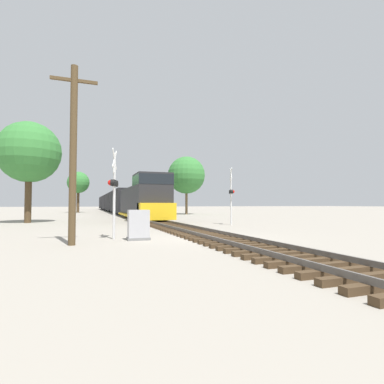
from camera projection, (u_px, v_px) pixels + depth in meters
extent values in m
plane|color=gray|center=(208.00, 238.00, 14.46)|extent=(400.00, 400.00, 0.00)
cube|color=#42301E|center=(368.00, 278.00, 6.27)|extent=(2.60, 0.22, 0.16)
cube|color=#42301E|center=(344.00, 271.00, 6.83)|extent=(2.60, 0.22, 0.16)
cube|color=#42301E|center=(325.00, 266.00, 7.40)|extent=(2.60, 0.22, 0.16)
cube|color=#42301E|center=(308.00, 262.00, 7.96)|extent=(2.60, 0.22, 0.16)
cube|color=#42301E|center=(293.00, 258.00, 8.53)|extent=(2.60, 0.22, 0.16)
cube|color=#42301E|center=(280.00, 255.00, 9.09)|extent=(2.60, 0.22, 0.16)
cube|color=#42301E|center=(269.00, 252.00, 9.66)|extent=(2.60, 0.22, 0.16)
cube|color=#42301E|center=(259.00, 249.00, 10.22)|extent=(2.60, 0.22, 0.16)
cube|color=#42301E|center=(250.00, 247.00, 10.79)|extent=(2.60, 0.22, 0.16)
cube|color=#42301E|center=(242.00, 245.00, 11.35)|extent=(2.60, 0.22, 0.16)
cube|color=#42301E|center=(234.00, 243.00, 11.92)|extent=(2.60, 0.22, 0.16)
cube|color=#42301E|center=(227.00, 241.00, 12.48)|extent=(2.60, 0.22, 0.16)
cube|color=#42301E|center=(221.00, 239.00, 13.05)|extent=(2.60, 0.22, 0.16)
cube|color=#42301E|center=(216.00, 238.00, 13.61)|extent=(2.60, 0.22, 0.16)
cube|color=#42301E|center=(211.00, 237.00, 14.18)|extent=(2.60, 0.22, 0.16)
cube|color=#42301E|center=(206.00, 235.00, 14.74)|extent=(2.60, 0.22, 0.16)
cube|color=#42301E|center=(201.00, 234.00, 15.31)|extent=(2.60, 0.22, 0.16)
cube|color=#42301E|center=(197.00, 233.00, 15.87)|extent=(2.60, 0.22, 0.16)
cube|color=#42301E|center=(193.00, 232.00, 16.44)|extent=(2.60, 0.22, 0.16)
cube|color=#42301E|center=(190.00, 231.00, 17.00)|extent=(2.60, 0.22, 0.16)
cube|color=#42301E|center=(187.00, 230.00, 17.57)|extent=(2.60, 0.22, 0.16)
cube|color=#42301E|center=(183.00, 230.00, 18.13)|extent=(2.60, 0.22, 0.16)
cube|color=#42301E|center=(181.00, 229.00, 18.70)|extent=(2.60, 0.22, 0.16)
cube|color=#42301E|center=(178.00, 228.00, 19.26)|extent=(2.60, 0.22, 0.16)
cube|color=#42301E|center=(175.00, 227.00, 19.83)|extent=(2.60, 0.22, 0.16)
cube|color=#42301E|center=(173.00, 227.00, 20.40)|extent=(2.60, 0.22, 0.16)
cube|color=#42301E|center=(170.00, 226.00, 20.96)|extent=(2.60, 0.22, 0.16)
cube|color=#42301E|center=(168.00, 226.00, 21.53)|extent=(2.60, 0.22, 0.16)
cube|color=#42301E|center=(166.00, 225.00, 22.09)|extent=(2.60, 0.22, 0.16)
cube|color=#42301E|center=(164.00, 225.00, 22.66)|extent=(2.60, 0.22, 0.16)
cube|color=#42301E|center=(162.00, 224.00, 23.22)|extent=(2.60, 0.22, 0.16)
cube|color=#42301E|center=(160.00, 224.00, 23.79)|extent=(2.60, 0.22, 0.16)
cube|color=#42301E|center=(159.00, 223.00, 24.35)|extent=(2.60, 0.22, 0.16)
cube|color=#42301E|center=(157.00, 223.00, 24.92)|extent=(2.60, 0.22, 0.16)
cube|color=#42301E|center=(155.00, 222.00, 25.48)|extent=(2.60, 0.22, 0.16)
cube|color=#42301E|center=(154.00, 222.00, 26.05)|extent=(2.60, 0.22, 0.16)
cube|color=#42301E|center=(153.00, 222.00, 26.61)|extent=(2.60, 0.22, 0.16)
cube|color=#42301E|center=(151.00, 221.00, 27.18)|extent=(2.60, 0.22, 0.16)
cube|color=#42301E|center=(150.00, 221.00, 27.74)|extent=(2.60, 0.22, 0.16)
cube|color=#42301E|center=(149.00, 220.00, 28.31)|extent=(2.60, 0.22, 0.16)
cube|color=#42301E|center=(147.00, 220.00, 28.87)|extent=(2.60, 0.22, 0.16)
cube|color=#42301E|center=(146.00, 220.00, 29.44)|extent=(2.60, 0.22, 0.16)
cube|color=#42301E|center=(145.00, 220.00, 30.00)|extent=(2.60, 0.22, 0.16)
cube|color=#42301E|center=(144.00, 219.00, 30.57)|extent=(2.60, 0.22, 0.16)
cube|color=#42301E|center=(143.00, 219.00, 31.13)|extent=(2.60, 0.22, 0.16)
cube|color=#42301E|center=(142.00, 219.00, 31.70)|extent=(2.60, 0.22, 0.16)
cube|color=#42301E|center=(141.00, 218.00, 32.26)|extent=(2.60, 0.22, 0.16)
cube|color=#42301E|center=(140.00, 218.00, 32.83)|extent=(2.60, 0.22, 0.16)
cube|color=#56514C|center=(194.00, 233.00, 14.23)|extent=(0.07, 160.00, 0.15)
cube|color=#56514C|center=(222.00, 232.00, 14.71)|extent=(0.07, 160.00, 0.15)
cube|color=#232326|center=(137.00, 202.00, 34.80)|extent=(2.56, 11.92, 3.16)
cube|color=#232326|center=(152.00, 196.00, 26.96)|extent=(3.01, 3.75, 4.05)
cube|color=black|center=(152.00, 180.00, 27.02)|extent=(3.04, 3.78, 0.89)
cube|color=gold|center=(157.00, 211.00, 25.14)|extent=(3.01, 1.70, 1.42)
cube|color=gold|center=(141.00, 215.00, 32.34)|extent=(3.07, 16.69, 0.24)
cube|color=black|center=(151.00, 217.00, 27.13)|extent=(1.58, 2.20, 1.00)
cube|color=black|center=(133.00, 213.00, 37.55)|extent=(1.58, 2.20, 1.00)
cube|color=black|center=(122.00, 201.00, 49.20)|extent=(2.86, 15.23, 3.64)
cube|color=black|center=(126.00, 212.00, 44.47)|extent=(1.58, 2.20, 0.90)
cube|color=black|center=(119.00, 211.00, 53.79)|extent=(1.58, 2.20, 0.90)
cube|color=black|center=(113.00, 202.00, 65.14)|extent=(2.86, 15.23, 3.64)
cube|color=black|center=(115.00, 210.00, 60.41)|extent=(1.58, 2.20, 0.90)
cube|color=black|center=(112.00, 209.00, 69.73)|extent=(1.58, 2.20, 0.90)
cube|color=black|center=(108.00, 202.00, 81.08)|extent=(2.86, 15.23, 3.64)
cube|color=black|center=(109.00, 209.00, 76.35)|extent=(1.58, 2.20, 0.90)
cube|color=black|center=(107.00, 208.00, 85.68)|extent=(1.58, 2.20, 0.90)
cube|color=black|center=(105.00, 203.00, 97.03)|extent=(2.86, 15.23, 3.64)
cube|color=black|center=(105.00, 208.00, 92.30)|extent=(1.58, 2.20, 0.90)
cube|color=black|center=(104.00, 208.00, 101.62)|extent=(1.58, 2.20, 0.90)
cylinder|color=silver|center=(114.00, 196.00, 13.95)|extent=(0.12, 0.12, 4.03)
cube|color=white|center=(115.00, 159.00, 14.03)|extent=(0.29, 0.90, 0.93)
cube|color=white|center=(115.00, 159.00, 14.03)|extent=(0.29, 0.90, 0.93)
cube|color=black|center=(114.00, 183.00, 13.98)|extent=(0.30, 0.84, 0.06)
cylinder|color=black|center=(116.00, 184.00, 14.33)|extent=(0.26, 0.34, 0.30)
sphere|color=red|center=(114.00, 184.00, 14.32)|extent=(0.26, 0.26, 0.26)
cylinder|color=black|center=(114.00, 183.00, 13.98)|extent=(0.26, 0.34, 0.30)
sphere|color=red|center=(112.00, 183.00, 13.97)|extent=(0.26, 0.26, 0.26)
cylinder|color=black|center=(113.00, 183.00, 13.63)|extent=(0.26, 0.34, 0.30)
sphere|color=red|center=(111.00, 183.00, 13.62)|extent=(0.26, 0.26, 0.26)
cube|color=white|center=(114.00, 171.00, 14.00)|extent=(0.12, 0.32, 0.20)
cylinder|color=silver|center=(231.00, 197.00, 23.59)|extent=(0.12, 0.12, 4.32)
cube|color=white|center=(231.00, 174.00, 23.66)|extent=(0.31, 0.89, 0.93)
cube|color=white|center=(231.00, 174.00, 23.66)|extent=(0.31, 0.89, 0.93)
cube|color=black|center=(231.00, 192.00, 23.61)|extent=(0.32, 0.84, 0.06)
cylinder|color=black|center=(232.00, 192.00, 23.26)|extent=(0.26, 0.34, 0.30)
sphere|color=red|center=(233.00, 192.00, 23.26)|extent=(0.26, 0.26, 0.26)
cylinder|color=black|center=(231.00, 192.00, 23.61)|extent=(0.26, 0.34, 0.30)
sphere|color=red|center=(232.00, 192.00, 23.61)|extent=(0.26, 0.26, 0.26)
cylinder|color=black|center=(230.00, 192.00, 23.95)|extent=(0.26, 0.34, 0.30)
sphere|color=red|center=(232.00, 192.00, 23.96)|extent=(0.26, 0.26, 0.26)
cube|color=white|center=(231.00, 181.00, 23.64)|extent=(0.13, 0.31, 0.20)
cube|color=slate|center=(138.00, 239.00, 13.51)|extent=(1.02, 0.62, 0.12)
cube|color=#ADADB2|center=(138.00, 224.00, 13.54)|extent=(0.93, 0.56, 1.24)
cylinder|color=#4C3A23|center=(73.00, 154.00, 11.92)|extent=(0.28, 0.28, 7.21)
cube|color=#4C3A23|center=(74.00, 80.00, 12.04)|extent=(1.80, 0.12, 0.12)
cylinder|color=#473521|center=(28.00, 196.00, 26.01)|extent=(0.55, 0.55, 4.59)
sphere|color=#337533|center=(29.00, 152.00, 26.17)|extent=(5.31, 5.31, 5.31)
cylinder|color=brown|center=(186.00, 200.00, 48.00)|extent=(0.39, 0.39, 4.51)
sphere|color=#337533|center=(186.00, 175.00, 48.17)|extent=(5.99, 5.99, 5.99)
cylinder|color=#473521|center=(78.00, 201.00, 58.22)|extent=(0.52, 0.52, 4.63)
sphere|color=#337533|center=(78.00, 182.00, 58.37)|extent=(4.19, 4.19, 4.19)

